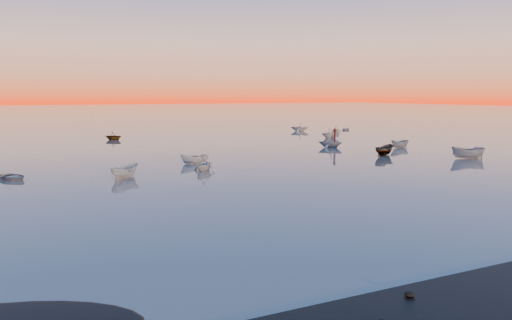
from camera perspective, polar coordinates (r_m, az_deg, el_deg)
ground at (r=121.33m, az=-15.01°, el=3.37°), size 600.00×600.00×0.00m
mud_lobes at (r=30.87m, az=26.45°, el=-8.76°), size 140.00×6.00×0.07m
moored_fleet at (r=76.00m, az=-7.90°, el=1.22°), size 124.00×58.00×1.20m
boat_near_left at (r=54.16m, az=-26.05°, el=-2.01°), size 4.05×3.03×0.94m
boat_near_center at (r=51.17m, az=-14.74°, el=-2.01°), size 3.74×3.97×1.33m
boat_near_right at (r=78.77m, az=8.48°, el=1.43°), size 4.11×3.94×1.38m
channel_marker at (r=79.99m, az=9.00°, el=2.41°), size 0.89×0.89×3.17m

